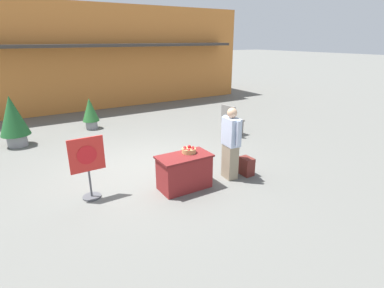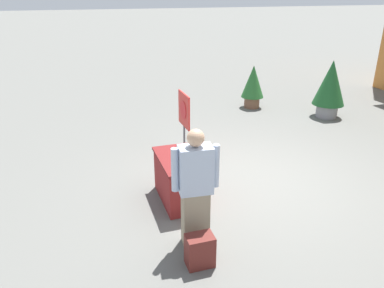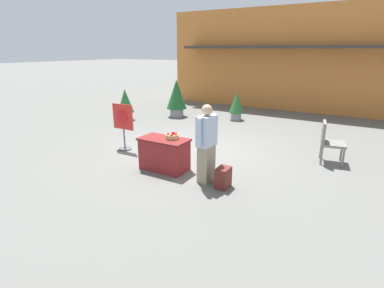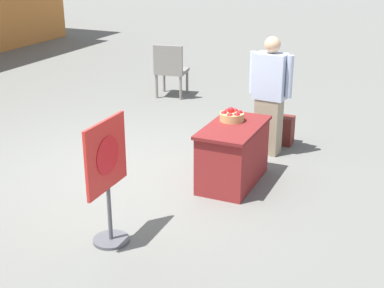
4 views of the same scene
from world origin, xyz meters
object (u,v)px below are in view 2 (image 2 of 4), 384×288
Objects in this scene: potted_plant_near_right at (253,84)px; potted_plant_near_left at (330,86)px; apple_basket at (187,158)px; person_visitor at (195,189)px; backpack at (200,251)px; display_table at (179,179)px; poster_board at (184,120)px.

potted_plant_near_left reaches higher than potted_plant_near_right.
apple_basket is at bearing -57.55° from potted_plant_near_left.
person_visitor is at bearing -10.98° from apple_basket.
backpack is at bearing -31.38° from potted_plant_near_right.
backpack is (1.40, -0.27, -0.59)m from apple_basket.
person_visitor is at bearing 169.22° from backpack.
person_visitor is at bearing -32.75° from potted_plant_near_right.
potted_plant_near_left is at bearing 120.58° from display_table.
poster_board is (-1.80, 0.62, 0.34)m from display_table.
potted_plant_near_left reaches higher than poster_board.
person_visitor is 3.02m from poster_board.
apple_basket is at bearing 27.58° from display_table.
person_visitor is 1.35× the size of potted_plant_near_right.
display_table is 2.68× the size of backpack.
poster_board reaches higher than display_table.
potted_plant_near_right is 0.80× the size of potted_plant_near_left.
potted_plant_near_right reaches higher than apple_basket.
potted_plant_near_left reaches higher than display_table.
apple_basket is at bearing -36.57° from potted_plant_near_right.
person_visitor is 6.41m from potted_plant_near_left.
display_table is 0.47m from apple_basket.
person_visitor is at bearing -5.12° from display_table.
poster_board is at bearing 166.58° from backpack.
potted_plant_near_left reaches higher than apple_basket.
person_visitor is 1.29× the size of poster_board.
display_table is 0.75× the size of potted_plant_near_left.
display_table is 0.89× the size of poster_board.
poster_board is 0.84× the size of potted_plant_near_left.
apple_basket is 0.23× the size of poster_board.
display_table is 1.58m from backpack.
potted_plant_near_right is at bearing -132.02° from potted_plant_near_left.
potted_plant_near_right reaches higher than display_table.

